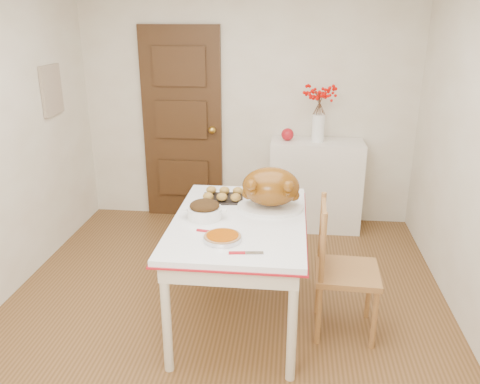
# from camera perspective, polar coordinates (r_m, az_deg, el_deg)

# --- Properties ---
(floor) EXTENTS (3.50, 4.00, 0.00)m
(floor) POSITION_cam_1_polar(r_m,az_deg,el_deg) (3.81, -2.12, -14.40)
(floor) COLOR #553718
(floor) RESTS_ON ground
(wall_back) EXTENTS (3.50, 0.00, 2.50)m
(wall_back) POSITION_cam_1_polar(r_m,az_deg,el_deg) (5.21, 0.89, 10.04)
(wall_back) COLOR silver
(wall_back) RESTS_ON ground
(wall_front) EXTENTS (3.50, 0.00, 2.50)m
(wall_front) POSITION_cam_1_polar(r_m,az_deg,el_deg) (1.51, -14.22, -17.60)
(wall_front) COLOR silver
(wall_front) RESTS_ON ground
(door_back) EXTENTS (0.85, 0.06, 2.06)m
(door_back) POSITION_cam_1_polar(r_m,az_deg,el_deg) (5.33, -6.74, 7.73)
(door_back) COLOR #382010
(door_back) RESTS_ON ground
(photo_board) EXTENTS (0.03, 0.35, 0.45)m
(photo_board) POSITION_cam_1_polar(r_m,az_deg,el_deg) (4.88, -21.12, 11.03)
(photo_board) COLOR beige
(photo_board) RESTS_ON ground
(sideboard) EXTENTS (0.94, 0.42, 0.94)m
(sideboard) POSITION_cam_1_polar(r_m,az_deg,el_deg) (5.18, 8.76, 0.81)
(sideboard) COLOR white
(sideboard) RESTS_ON floor
(kitchen_table) EXTENTS (0.93, 1.36, 0.82)m
(kitchen_table) POSITION_cam_1_polar(r_m,az_deg,el_deg) (3.58, -0.09, -9.16)
(kitchen_table) COLOR white
(kitchen_table) RESTS_ON floor
(chair_oak) EXTENTS (0.45, 0.45, 0.98)m
(chair_oak) POSITION_cam_1_polar(r_m,az_deg,el_deg) (3.51, 12.42, -8.80)
(chair_oak) COLOR olive
(chair_oak) RESTS_ON floor
(berry_vase) EXTENTS (0.29, 0.29, 0.57)m
(berry_vase) POSITION_cam_1_polar(r_m,az_deg,el_deg) (4.98, 9.20, 9.02)
(berry_vase) COLOR white
(berry_vase) RESTS_ON sideboard
(apple) EXTENTS (0.13, 0.13, 0.13)m
(apple) POSITION_cam_1_polar(r_m,az_deg,el_deg) (5.02, 5.56, 6.70)
(apple) COLOR #A9111A
(apple) RESTS_ON sideboard
(turkey_platter) EXTENTS (0.57, 0.50, 0.30)m
(turkey_platter) POSITION_cam_1_polar(r_m,az_deg,el_deg) (3.53, 3.61, 0.35)
(turkey_platter) COLOR brown
(turkey_platter) RESTS_ON kitchen_table
(pumpkin_pie) EXTENTS (0.26, 0.26, 0.05)m
(pumpkin_pie) POSITION_cam_1_polar(r_m,az_deg,el_deg) (3.08, -2.06, -5.24)
(pumpkin_pie) COLOR #973D00
(pumpkin_pie) RESTS_ON kitchen_table
(stuffing_dish) EXTENTS (0.36, 0.32, 0.12)m
(stuffing_dish) POSITION_cam_1_polar(r_m,az_deg,el_deg) (3.40, -4.14, -2.08)
(stuffing_dish) COLOR #3A230F
(stuffing_dish) RESTS_ON kitchen_table
(rolls_tray) EXTENTS (0.33, 0.27, 0.08)m
(rolls_tray) POSITION_cam_1_polar(r_m,az_deg,el_deg) (3.73, -1.97, -0.33)
(rolls_tray) COLOR #A8803B
(rolls_tray) RESTS_ON kitchen_table
(pie_server) EXTENTS (0.21, 0.09, 0.01)m
(pie_server) POSITION_cam_1_polar(r_m,az_deg,el_deg) (2.92, 0.71, -7.09)
(pie_server) COLOR silver
(pie_server) RESTS_ON kitchen_table
(carving_knife) EXTENTS (0.24, 0.09, 0.01)m
(carving_knife) POSITION_cam_1_polar(r_m,az_deg,el_deg) (3.19, -3.08, -4.68)
(carving_knife) COLOR silver
(carving_knife) RESTS_ON kitchen_table
(drinking_glass) EXTENTS (0.06, 0.06, 0.10)m
(drinking_glass) POSITION_cam_1_polar(r_m,az_deg,el_deg) (3.84, 1.12, 0.46)
(drinking_glass) COLOR white
(drinking_glass) RESTS_ON kitchen_table
(shaker_pair) EXTENTS (0.09, 0.05, 0.08)m
(shaker_pair) POSITION_cam_1_polar(r_m,az_deg,el_deg) (3.81, 4.93, 0.06)
(shaker_pair) COLOR white
(shaker_pair) RESTS_ON kitchen_table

